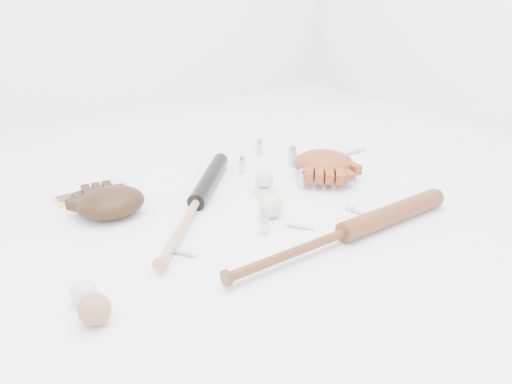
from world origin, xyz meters
TOP-DOWN VIEW (x-y plane):
  - bat_dark at (-0.21, 0.11)m, footprint 0.63×0.69m
  - bat_wood at (0.06, -0.34)m, footprint 0.92×0.08m
  - glove_dark at (-0.47, 0.24)m, footprint 0.30×0.30m
  - glove_tan at (0.37, 0.11)m, footprint 0.41×0.41m
  - trading_card at (-0.58, 0.45)m, footprint 0.08×0.10m
  - pedestal at (0.05, 0.08)m, footprint 0.07×0.07m
  - baseball_on_pedestal at (0.05, 0.08)m, footprint 0.07×0.07m
  - baseball_left at (-0.70, -0.20)m, footprint 0.07×0.07m
  - baseball_upper at (-0.40, 0.37)m, footprint 0.08×0.08m
  - baseball_mid at (-0.03, -0.07)m, footprint 0.08×0.08m
  - baseball_aged at (-0.70, -0.29)m, footprint 0.08×0.08m
  - syringe_0 at (-0.39, -0.13)m, footprint 0.10×0.13m
  - syringe_1 at (-0.01, -0.19)m, footprint 0.10×0.12m
  - syringe_2 at (-0.05, 0.34)m, footprint 0.12×0.13m
  - syringe_3 at (0.23, -0.24)m, footprint 0.05×0.14m
  - syringe_4 at (0.64, 0.22)m, footprint 0.17×0.03m
  - vial_0 at (0.11, 0.32)m, footprint 0.03×0.03m
  - vial_1 at (0.28, 0.45)m, footprint 0.03×0.03m
  - vial_2 at (0.21, 0.06)m, footprint 0.03×0.03m
  - vial_3 at (0.32, 0.26)m, footprint 0.04×0.04m
  - vial_4 at (-0.11, -0.16)m, footprint 0.03×0.03m

SIDE VIEW (x-z plane):
  - trading_card at x=-0.58m, z-range 0.00..0.01m
  - syringe_1 at x=-0.01m, z-range 0.00..0.02m
  - syringe_0 at x=-0.39m, z-range 0.00..0.02m
  - syringe_3 at x=0.23m, z-range 0.00..0.02m
  - syringe_2 at x=-0.05m, z-range 0.00..0.02m
  - syringe_4 at x=0.64m, z-range 0.00..0.02m
  - pedestal at x=0.05m, z-range 0.00..0.04m
  - bat_dark at x=-0.21m, z-range 0.00..0.06m
  - baseball_left at x=-0.70m, z-range 0.00..0.07m
  - bat_wood at x=0.06m, z-range 0.00..0.07m
  - vial_0 at x=0.11m, z-range 0.00..0.07m
  - vial_1 at x=0.28m, z-range 0.00..0.07m
  - baseball_upper at x=-0.40m, z-range 0.00..0.08m
  - vial_2 at x=0.21m, z-range 0.00..0.08m
  - vial_4 at x=-0.11m, z-range 0.00..0.08m
  - baseball_aged at x=-0.70m, z-range 0.00..0.08m
  - baseball_mid at x=-0.03m, z-range 0.00..0.08m
  - vial_3 at x=0.32m, z-range 0.00..0.09m
  - glove_dark at x=-0.47m, z-range 0.00..0.10m
  - glove_tan at x=0.37m, z-range 0.00..0.11m
  - baseball_on_pedestal at x=0.05m, z-range 0.04..0.10m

